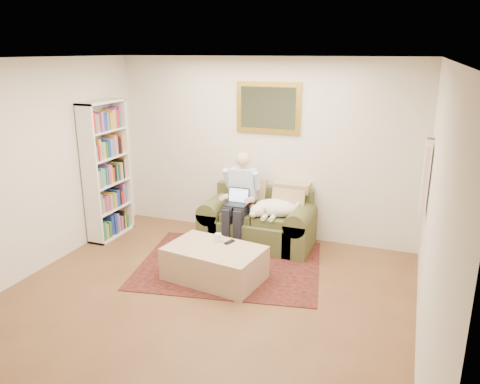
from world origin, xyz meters
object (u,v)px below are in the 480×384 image
Objects in this scene: ottoman at (215,263)px; laptop at (237,200)px; sofa at (258,226)px; coffee_mug at (218,238)px; bookshelf at (107,171)px; seated_man at (239,201)px; sleeping_dog at (276,208)px.

laptop is at bearing 95.40° from ottoman.
sofa reaches higher than coffee_mug.
bookshelf is (-2.03, 0.75, 0.79)m from ottoman.
seated_man is at bearing 93.97° from coffee_mug.
laptop is (0.00, -0.06, 0.03)m from seated_man.
coffee_mug is at bearing -15.68° from bookshelf.
laptop is 0.15× the size of bookshelf.
seated_man is 1.99m from bookshelf.
coffee_mug reaches higher than ottoman.
bookshelf reaches higher than sofa.
coffee_mug is at bearing 100.19° from ottoman.
ottoman is 11.32× the size of coffee_mug.
sofa is at bearing 31.45° from seated_man.
seated_man is 0.91m from coffee_mug.
sofa is 0.44m from sleeping_dog.
seated_man is at bearing -172.87° from sleeping_dog.
sleeping_dog is at bearing 13.64° from laptop.
bookshelf is at bearing -170.96° from sleeping_dog.
coffee_mug is (-0.45, -0.95, -0.14)m from sleeping_dog.
laptop is 1.98m from bookshelf.
sleeping_dog is 6.45× the size of coffee_mug.
laptop is at bearing -166.36° from sleeping_dog.
sofa is 1.06m from coffee_mug.
bookshelf is at bearing 159.62° from ottoman.
seated_man is at bearing 9.54° from bookshelf.
laptop reaches higher than ottoman.
ottoman is at bearing -79.81° from coffee_mug.
ottoman is (-0.42, -1.14, -0.39)m from sleeping_dog.
sofa is at bearing 83.54° from ottoman.
laptop reaches higher than coffee_mug.
ottoman is at bearing -84.90° from seated_man.
bookshelf reaches higher than sleeping_dog.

